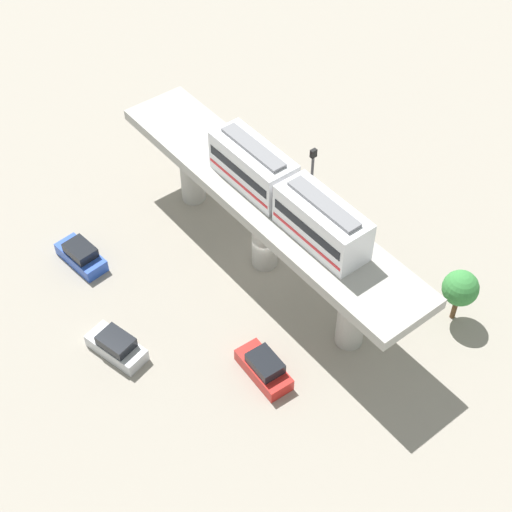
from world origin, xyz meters
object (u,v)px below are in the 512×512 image
object	(u,v)px
train	(286,193)
tree_near_viaduct	(460,288)
parked_car_silver	(116,346)
signal_post	(310,197)
parked_car_blue	(81,255)
parked_car_red	(264,368)

from	to	relation	value
train	tree_near_viaduct	world-z (taller)	train
parked_car_silver	train	bearing A→B (deg)	157.97
parked_car_silver	tree_near_viaduct	distance (m)	23.23
signal_post	parked_car_silver	bearing A→B (deg)	-1.86
train	parked_car_silver	distance (m)	15.10
parked_car_blue	parked_car_silver	bearing A→B (deg)	69.21
parked_car_blue	tree_near_viaduct	bearing A→B (deg)	124.37
parked_car_silver	tree_near_viaduct	xyz separation A→B (m)	(-19.90, 11.77, 2.28)
parked_car_red	parked_car_silver	bearing A→B (deg)	-45.16
train	parked_car_silver	xyz separation A→B (m)	(12.85, -1.80, -7.71)
parked_car_blue	parked_car_red	world-z (taller)	same
tree_near_viaduct	parked_car_silver	bearing A→B (deg)	-30.59
parked_car_blue	signal_post	bearing A→B (deg)	140.15
train	parked_car_blue	xyz separation A→B (m)	(10.60, -10.55, -7.71)
parked_car_silver	parked_car_red	distance (m)	9.92
parked_car_blue	tree_near_viaduct	distance (m)	27.15
parked_car_red	signal_post	bearing A→B (deg)	-141.34
parked_car_red	parked_car_blue	bearing A→B (deg)	-71.78
train	parked_car_red	xyz separation A→B (m)	(6.26, 5.61, -7.71)
train	parked_car_red	size ratio (longest dim) A/B	3.16
parked_car_blue	parked_car_red	xyz separation A→B (m)	(-4.34, 16.16, 0.00)
parked_car_blue	signal_post	distance (m)	17.39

